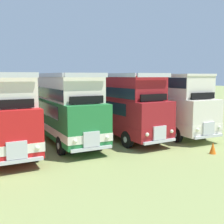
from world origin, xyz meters
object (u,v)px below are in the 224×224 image
(cone_near_end, at_px, (213,148))
(bus_fifth_in_row, at_px, (61,105))
(bus_sixth_in_row, at_px, (111,103))
(bus_seventh_in_row, at_px, (157,100))
(bus_fourth_in_row, at_px, (1,109))

(cone_near_end, bearing_deg, bus_fifth_in_row, 129.37)
(bus_sixth_in_row, distance_m, cone_near_end, 8.07)
(bus_seventh_in_row, bearing_deg, bus_fourth_in_row, 178.81)
(bus_fourth_in_row, relative_size, bus_sixth_in_row, 0.94)
(bus_fourth_in_row, distance_m, bus_fifth_in_row, 3.90)
(bus_fourth_in_row, distance_m, bus_seventh_in_row, 11.62)
(bus_fifth_in_row, bearing_deg, bus_seventh_in_row, -4.83)
(bus_sixth_in_row, height_order, cone_near_end, bus_sixth_in_row)
(bus_fifth_in_row, bearing_deg, bus_fourth_in_row, -173.91)
(bus_fourth_in_row, bearing_deg, bus_fifth_in_row, 6.09)
(bus_seventh_in_row, distance_m, cone_near_end, 7.42)
(bus_seventh_in_row, bearing_deg, bus_sixth_in_row, 172.58)
(bus_sixth_in_row, xyz_separation_m, bus_seventh_in_row, (3.88, -0.51, 0.11))
(bus_sixth_in_row, bearing_deg, bus_fourth_in_row, -178.05)
(bus_fifth_in_row, relative_size, bus_seventh_in_row, 0.96)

